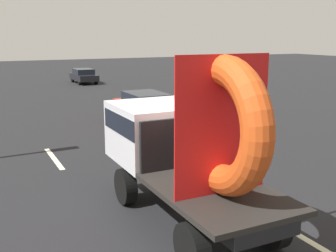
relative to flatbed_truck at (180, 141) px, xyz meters
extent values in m
plane|color=black|center=(0.28, 0.30, -1.66)|extent=(120.00, 120.00, 0.00)
cylinder|color=black|center=(-0.85, 1.08, -1.24)|extent=(0.28, 0.85, 0.85)
cylinder|color=black|center=(0.85, 1.08, -1.24)|extent=(0.28, 0.85, 0.85)
cylinder|color=black|center=(-0.85, -2.05, -1.24)|extent=(0.28, 0.85, 0.85)
cylinder|color=black|center=(0.85, -2.05, -1.24)|extent=(0.28, 0.85, 0.85)
cube|color=black|center=(0.00, -0.44, -0.82)|extent=(1.30, 5.06, 0.25)
cube|color=silver|center=(0.00, 1.08, -0.02)|extent=(2.00, 2.02, 1.35)
cube|color=black|center=(0.00, 1.03, 0.28)|extent=(2.02, 1.92, 0.44)
cube|color=black|center=(0.00, -1.45, -0.64)|extent=(2.00, 3.04, 0.10)
cube|color=black|center=(0.00, 0.02, -0.04)|extent=(1.80, 0.08, 1.10)
torus|color=#D84C19|center=(0.00, -1.60, 0.66)|extent=(0.54, 2.50, 2.50)
cube|color=red|center=(0.00, -1.60, 0.66)|extent=(1.90, 0.03, 2.50)
cylinder|color=black|center=(2.56, 10.92, -1.35)|extent=(0.21, 0.62, 0.62)
cylinder|color=black|center=(4.07, 10.92, -1.35)|extent=(0.21, 0.62, 0.62)
cylinder|color=black|center=(2.56, 8.31, -1.35)|extent=(0.21, 0.62, 0.62)
cylinder|color=black|center=(4.07, 8.31, -1.35)|extent=(0.21, 0.62, 0.62)
cube|color=maroon|center=(3.32, 9.62, -1.08)|extent=(1.75, 4.08, 0.53)
cube|color=black|center=(3.32, 9.52, -0.58)|extent=(1.57, 2.28, 0.49)
cube|color=beige|center=(-1.66, 5.48, -1.66)|extent=(0.16, 2.55, 0.01)
cube|color=beige|center=(1.66, -1.99, -1.66)|extent=(0.16, 2.99, 0.01)
cube|color=beige|center=(1.66, 6.05, -1.66)|extent=(0.16, 2.90, 0.01)
cylinder|color=black|center=(5.50, 24.78, -1.39)|extent=(0.19, 0.55, 0.55)
cylinder|color=black|center=(4.16, 24.78, -1.39)|extent=(0.19, 0.55, 0.55)
cylinder|color=black|center=(5.50, 27.10, -1.39)|extent=(0.19, 0.55, 0.55)
cylinder|color=black|center=(4.16, 27.10, -1.39)|extent=(0.19, 0.55, 0.55)
cube|color=black|center=(4.83, 25.94, -1.15)|extent=(1.55, 3.61, 0.47)
cube|color=black|center=(4.83, 26.03, -0.70)|extent=(1.39, 2.02, 0.43)
camera|label=1|loc=(-3.99, -7.48, 2.22)|focal=43.85mm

